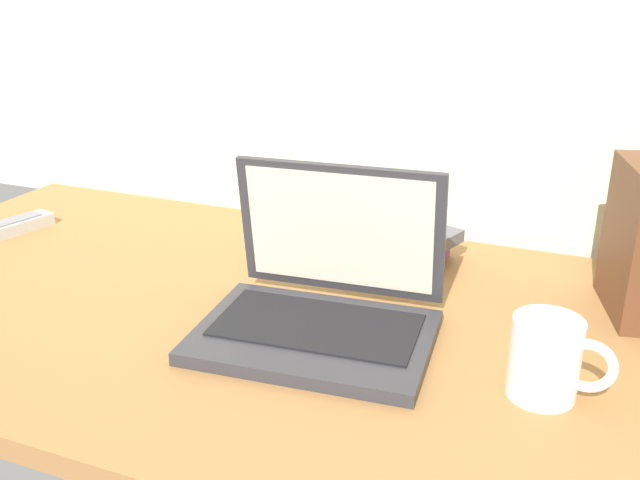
% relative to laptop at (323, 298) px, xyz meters
% --- Properties ---
extents(desk, '(1.60, 0.76, 0.03)m').
position_rel_laptop_xyz_m(desk, '(-0.03, 0.03, -0.06)').
color(desk, olive).
rests_on(desk, ground).
extents(laptop, '(0.33, 0.28, 0.22)m').
position_rel_laptop_xyz_m(laptop, '(0.00, 0.00, 0.00)').
color(laptop, '#2D2D33').
rests_on(laptop, desk).
extents(coffee_mug, '(0.12, 0.08, 0.10)m').
position_rel_laptop_xyz_m(coffee_mug, '(0.30, -0.05, 0.00)').
color(coffee_mug, white).
rests_on(coffee_mug, desk).
extents(remote_control_near, '(0.09, 0.17, 0.02)m').
position_rel_laptop_xyz_m(remote_control_near, '(-0.68, 0.12, -0.03)').
color(remote_control_near, '#B7B7B7').
rests_on(remote_control_near, desk).
extents(book_stack, '(0.23, 0.19, 0.06)m').
position_rel_laptop_xyz_m(book_stack, '(0.02, 0.28, -0.02)').
color(book_stack, '#8C4C8C').
rests_on(book_stack, desk).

